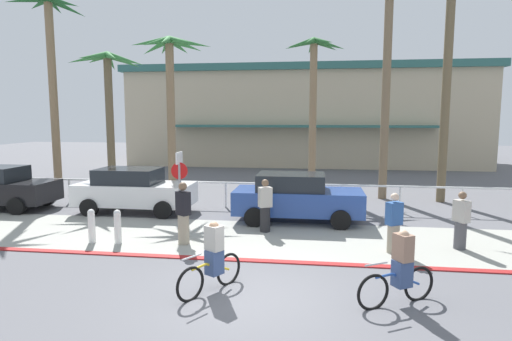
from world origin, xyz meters
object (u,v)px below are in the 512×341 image
Objects in this scene: pedestrian_1 at (183,216)px; pedestrian_3 at (394,226)px; bollard_0 at (92,226)px; car_white_1 at (134,190)px; palm_tree_0 at (51,51)px; cyclist_blue_1 at (400,269)px; stop_sign_bike_lane at (180,181)px; pedestrian_0 at (265,208)px; palm_tree_5 at (449,39)px; car_blue_2 at (296,197)px; palm_tree_1 at (108,87)px; palm_tree_2 at (171,72)px; bollard_1 at (118,226)px; cyclist_yellow_0 at (213,259)px; palm_tree_3 at (314,78)px; pedestrian_2 at (461,223)px; palm_tree_4 at (387,40)px.

pedestrian_1 is 5.78m from pedestrian_3.
pedestrian_1 is at bearing 5.01° from bollard_0.
bollard_0 is 0.23× the size of car_white_1.
cyclist_blue_1 is at bearing -36.57° from palm_tree_0.
pedestrian_0 is at bearing 11.95° from stop_sign_bike_lane.
car_white_1 is (-12.19, -3.81, -5.95)m from palm_tree_5.
pedestrian_1 is at bearing -67.80° from stop_sign_bike_lane.
car_white_1 is 4.89m from pedestrian_1.
pedestrian_3 is at bearing -26.12° from palm_tree_0.
palm_tree_0 is at bearing 161.59° from car_blue_2.
palm_tree_1 is 0.93× the size of palm_tree_2.
bollard_1 is 0.23× the size of car_blue_2.
palm_tree_1 is 13.61m from cyclist_yellow_0.
palm_tree_5 reaches higher than palm_tree_3.
car_white_1 is at bearing 157.07° from pedestrian_3.
cyclist_blue_1 is (7.24, -3.01, 0.18)m from bollard_1.
bollard_0 is 5.14m from cyclist_yellow_0.
pedestrian_3 reaches higher than cyclist_blue_1.
car_white_1 is 9.67m from pedestrian_3.
pedestrian_2 reaches higher than cyclist_blue_1.
pedestrian_3 is at bearing -32.72° from palm_tree_1.
cyclist_yellow_0 is 4.75m from pedestrian_0.
palm_tree_1 is at bearing 168.51° from palm_tree_2.
car_blue_2 is 2.60× the size of pedestrian_0.
pedestrian_1 is (1.89, 0.20, 0.33)m from bollard_1.
palm_tree_2 is at bearing -11.49° from palm_tree_1.
bollard_0 is 1.00× the size of bollard_1.
stop_sign_bike_lane is at bearing -36.58° from palm_tree_0.
palm_tree_3 is 9.82m from pedestrian_0.
pedestrian_0 is 0.94× the size of pedestrian_1.
palm_tree_3 is at bearing 145.57° from palm_tree_4.
pedestrian_1 is at bearing -142.86° from pedestrian_0.
bollard_1 is at bearing -144.66° from palm_tree_5.
pedestrian_0 is at bearing 21.13° from bollard_0.
palm_tree_2 is at bearing 132.63° from pedestrian_0.
stop_sign_bike_lane is 4.75m from cyclist_yellow_0.
cyclist_yellow_0 is at bearing -96.62° from pedestrian_0.
pedestrian_0 is (4.76, -5.17, -4.78)m from palm_tree_2.
bollard_0 is 0.10× the size of palm_tree_5.
palm_tree_4 is at bearing 43.66° from bollard_1.
car_blue_2 is at bearing -93.97° from palm_tree_3.
palm_tree_4 is 2.20× the size of car_blue_2.
bollard_0 is 8.45m from pedestrian_3.
bollard_0 is 0.61× the size of pedestrian_3.
cyclist_blue_1 is (8.01, -2.98, 0.18)m from bollard_0.
cyclist_yellow_0 is at bearing -54.81° from palm_tree_1.
palm_tree_5 is (10.96, 7.77, 6.30)m from bollard_1.
cyclist_blue_1 is at bearing -96.74° from palm_tree_4.
palm_tree_2 is 0.95× the size of palm_tree_3.
cyclist_blue_1 is 0.89× the size of pedestrian_1.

